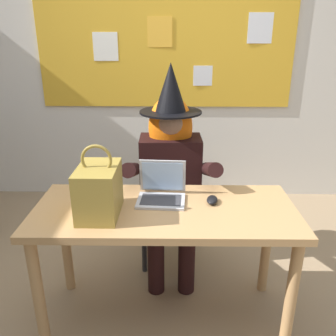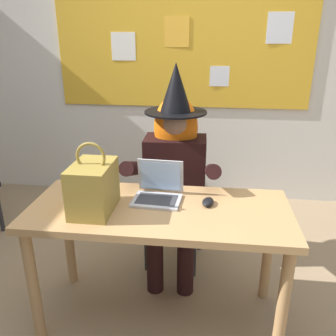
% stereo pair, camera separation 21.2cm
% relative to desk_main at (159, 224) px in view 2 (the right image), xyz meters
% --- Properties ---
extents(ground_plane, '(24.00, 24.00, 0.00)m').
position_rel_desk_main_xyz_m(ground_plane, '(-0.04, -0.01, -0.64)').
color(ground_plane, '#937A5B').
extents(wall_back_bulletin, '(6.31, 2.00, 2.95)m').
position_rel_desk_main_xyz_m(wall_back_bulletin, '(-0.04, 1.82, 0.85)').
color(wall_back_bulletin, silver).
rests_on(wall_back_bulletin, ground).
extents(desk_main, '(1.42, 0.63, 0.74)m').
position_rel_desk_main_xyz_m(desk_main, '(0.00, 0.00, 0.00)').
color(desk_main, tan).
rests_on(desk_main, ground).
extents(chair_at_desk, '(0.45, 0.45, 0.89)m').
position_rel_desk_main_xyz_m(chair_at_desk, '(0.03, 0.67, -0.14)').
color(chair_at_desk, '#2D3347').
rests_on(chair_at_desk, ground).
extents(person_costumed, '(0.60, 0.68, 1.45)m').
position_rel_desk_main_xyz_m(person_costumed, '(0.02, 0.55, 0.15)').
color(person_costumed, black).
rests_on(person_costumed, ground).
extents(laptop, '(0.28, 0.25, 0.21)m').
position_rel_desk_main_xyz_m(laptop, '(-0.02, 0.11, 0.15)').
color(laptop, '#B7B7BC').
rests_on(laptop, desk_main).
extents(computer_mouse, '(0.08, 0.11, 0.03)m').
position_rel_desk_main_xyz_m(computer_mouse, '(0.26, 0.07, 0.12)').
color(computer_mouse, black).
rests_on(computer_mouse, desk_main).
extents(handbag, '(0.20, 0.30, 0.38)m').
position_rel_desk_main_xyz_m(handbag, '(-0.33, -0.08, 0.24)').
color(handbag, olive).
rests_on(handbag, desk_main).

